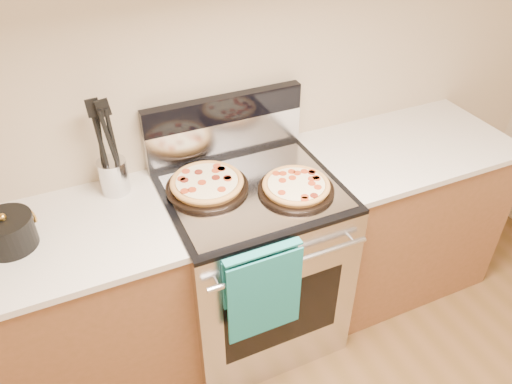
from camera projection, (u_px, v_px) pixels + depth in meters
name	position (u px, v px, depth m)	size (l,w,h in m)	color
wall_back	(219.00, 66.00, 2.17)	(4.00, 4.00, 0.00)	#C2AD8C
range_body	(252.00, 265.00, 2.45)	(0.76, 0.68, 0.90)	#B7B7BC
oven_window	(283.00, 314.00, 2.21)	(0.56, 0.01, 0.40)	black
cooktop	(252.00, 190.00, 2.18)	(0.76, 0.68, 0.02)	black
backsplash_lower	(225.00, 137.00, 2.35)	(0.76, 0.06, 0.18)	silver
backsplash_upper	(224.00, 109.00, 2.26)	(0.76, 0.06, 0.12)	black
oven_handle	(290.00, 264.00, 1.97)	(0.03, 0.03, 0.70)	silver
dish_towel	(263.00, 290.00, 1.99)	(0.32, 0.05, 0.42)	#165F6E
foil_sheet	(255.00, 191.00, 2.15)	(0.70, 0.55, 0.01)	gray
cabinet_left	(67.00, 321.00, 2.19)	(1.00, 0.62, 0.88)	brown
countertop_left	(40.00, 245.00, 1.92)	(1.02, 0.64, 0.03)	beige
cabinet_right	(394.00, 216.00, 2.77)	(1.00, 0.62, 0.88)	brown
countertop_right	(409.00, 146.00, 2.50)	(1.02, 0.64, 0.03)	beige
pepperoni_pizza_back	(207.00, 184.00, 2.15)	(0.35, 0.35, 0.05)	#AB7434
pepperoni_pizza_front	(296.00, 187.00, 2.13)	(0.32, 0.32, 0.04)	#AB7434
utensil_crock	(114.00, 176.00, 2.13)	(0.12, 0.12, 0.15)	silver
saucepan	(8.00, 234.00, 1.86)	(0.19, 0.19, 0.12)	black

